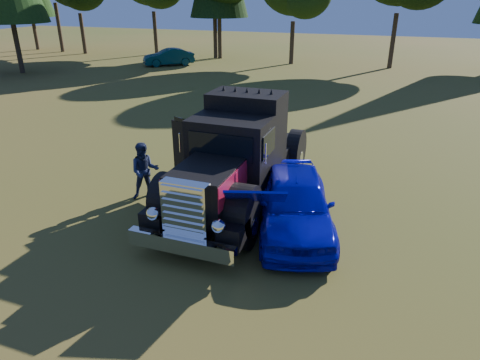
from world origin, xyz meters
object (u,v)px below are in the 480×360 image
spectator_near (195,164)px  spectator_far (145,171)px  distant_teal_car (169,57)px  diamond_t_truck (236,161)px  hotrod_coupe (295,202)px

spectator_near → spectator_far: (-1.18, -0.85, -0.06)m
spectator_far → distant_teal_car: spectator_far is taller
diamond_t_truck → hotrod_coupe: bearing=-24.3°
hotrod_coupe → spectator_far: 4.47m
hotrod_coupe → spectator_near: bearing=161.1°
spectator_far → distant_teal_car: (-11.75, 22.57, -0.16)m
diamond_t_truck → spectator_near: (-1.39, 0.27, -0.38)m
spectator_near → distant_teal_car: (-12.93, 21.72, -0.22)m
hotrod_coupe → spectator_far: hotrod_coupe is taller
hotrod_coupe → spectator_far: (-4.46, 0.27, 0.09)m
distant_teal_car → diamond_t_truck: bearing=-7.9°
distant_teal_car → hotrod_coupe: bearing=-5.6°
hotrod_coupe → diamond_t_truck: bearing=155.7°
spectator_near → spectator_far: bearing=154.5°
distant_teal_car → spectator_far: bearing=-13.4°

